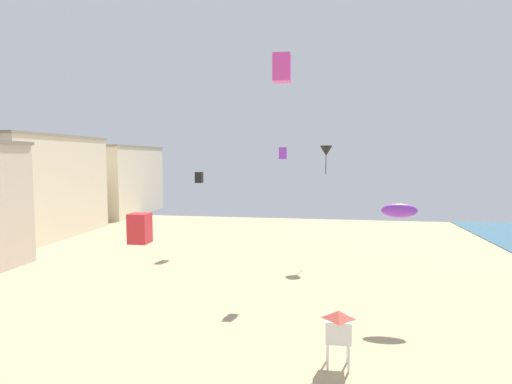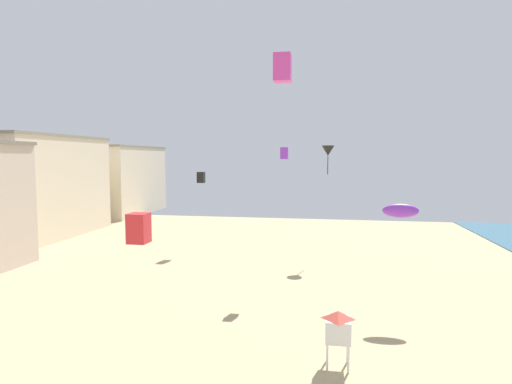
# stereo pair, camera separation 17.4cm
# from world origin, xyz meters

# --- Properties ---
(boardwalk_hotel_mid) EXTENTS (11.26, 17.23, 11.84)m
(boardwalk_hotel_mid) POSITION_xyz_m (-28.65, 40.78, 5.93)
(boardwalk_hotel_mid) COLOR beige
(boardwalk_hotel_mid) RESTS_ON ground
(boardwalk_hotel_far) EXTENTS (10.73, 16.98, 11.14)m
(boardwalk_hotel_far) POSITION_xyz_m (-28.65, 61.16, 5.57)
(boardwalk_hotel_far) COLOR beige
(boardwalk_hotel_far) RESTS_ON ground
(lifeguard_stand) EXTENTS (1.10, 1.10, 2.55)m
(lifeguard_stand) POSITION_xyz_m (6.31, 15.76, 1.84)
(lifeguard_stand) COLOR white
(lifeguard_stand) RESTS_ON ground
(kite_red_box) EXTENTS (0.67, 0.67, 1.06)m
(kite_red_box) POSITION_xyz_m (-0.80, 11.30, 6.79)
(kite_red_box) COLOR red
(kite_purple_parafoil) EXTENTS (2.15, 0.60, 0.84)m
(kite_purple_parafoil) POSITION_xyz_m (10.19, 23.70, 6.06)
(kite_purple_parafoil) COLOR purple
(kite_magenta_box) EXTENTS (0.97, 0.97, 1.52)m
(kite_magenta_box) POSITION_xyz_m (3.21, 21.25, 14.28)
(kite_magenta_box) COLOR #DB3D9E
(kite_black_delta) EXTENTS (1.20, 1.20, 2.72)m
(kite_black_delta) POSITION_xyz_m (5.85, 37.48, 9.90)
(kite_black_delta) COLOR black
(kite_black_box) EXTENTS (0.70, 0.70, 1.10)m
(kite_black_box) POSITION_xyz_m (-6.72, 37.72, 7.27)
(kite_black_box) COLOR black
(kite_purple_box) EXTENTS (0.55, 0.55, 0.87)m
(kite_purple_box) POSITION_xyz_m (2.64, 28.19, 9.59)
(kite_purple_box) COLOR purple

